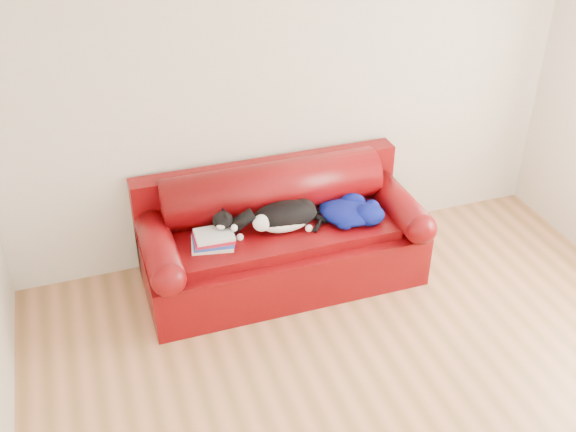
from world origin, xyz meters
name	(u,v)px	position (x,y,z in m)	size (l,w,h in m)	color
ground	(395,410)	(0.00, 0.00, 0.00)	(4.50, 4.50, 0.00)	olive
room_shell	(445,171)	(0.12, 0.02, 1.67)	(4.52, 4.02, 2.61)	beige
sofa_base	(282,253)	(-0.25, 1.49, 0.24)	(2.10, 0.90, 0.50)	#420206
sofa_back	(272,204)	(-0.25, 1.74, 0.54)	(2.10, 1.01, 0.88)	#420206
book_stack	(213,239)	(-0.79, 1.41, 0.55)	(0.33, 0.28, 0.10)	beige
cat	(284,217)	(-0.24, 1.45, 0.60)	(0.72, 0.31, 0.26)	black
blanket	(351,211)	(0.27, 1.41, 0.57)	(0.51, 0.50, 0.15)	#021449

